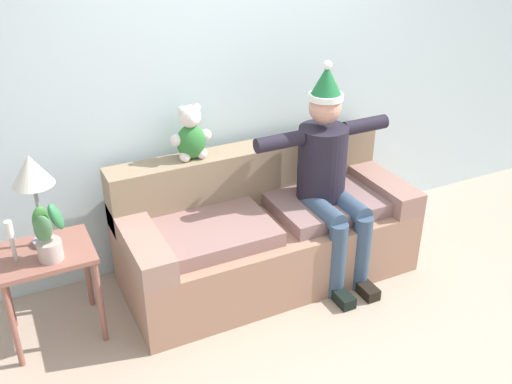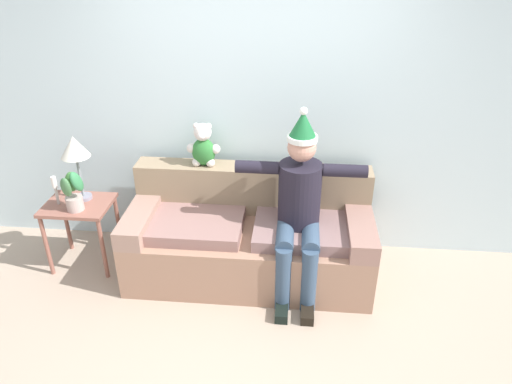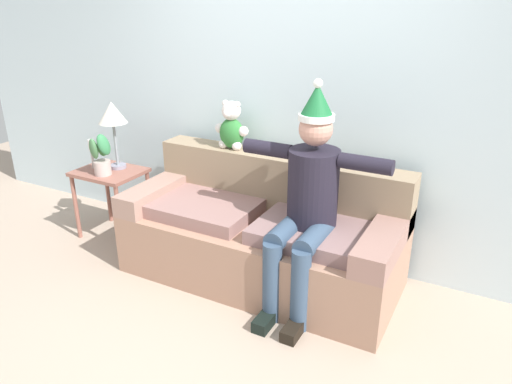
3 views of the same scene
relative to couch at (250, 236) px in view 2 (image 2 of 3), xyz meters
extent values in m
plane|color=tan|center=(0.00, -1.03, -0.35)|extent=(10.00, 10.00, 0.00)
cube|color=silver|center=(0.00, 0.52, 1.00)|extent=(7.00, 0.10, 2.70)
cube|color=#A17861|center=(0.00, -0.05, -0.12)|extent=(2.04, 0.88, 0.47)
cube|color=gray|center=(0.00, 0.27, 0.33)|extent=(2.04, 0.24, 0.42)
cube|color=#9F7B6D|center=(-0.91, -0.05, 0.20)|extent=(0.22, 0.88, 0.16)
cube|color=#9A7166|center=(0.91, -0.05, 0.20)|extent=(0.22, 0.88, 0.16)
cube|color=#926B66|center=(-0.46, -0.10, 0.17)|extent=(0.82, 0.62, 0.10)
cube|color=gray|center=(0.46, -0.10, 0.17)|extent=(0.82, 0.62, 0.10)
cylinder|color=#211D2A|center=(0.41, -0.07, 0.48)|extent=(0.34, 0.34, 0.52)
sphere|color=tan|center=(0.41, -0.07, 0.88)|extent=(0.22, 0.22, 0.22)
cylinder|color=white|center=(0.41, -0.07, 0.95)|extent=(0.23, 0.23, 0.04)
cone|color=#1B6734|center=(0.41, -0.07, 1.06)|extent=(0.21, 0.21, 0.20)
sphere|color=white|center=(0.41, -0.07, 1.16)|extent=(0.06, 0.06, 0.06)
cylinder|color=#374C66|center=(0.31, -0.27, 0.22)|extent=(0.14, 0.40, 0.14)
cylinder|color=#374C66|center=(0.31, -0.47, -0.07)|extent=(0.13, 0.13, 0.57)
cube|color=black|center=(0.31, -0.55, -0.31)|extent=(0.10, 0.24, 0.08)
cylinder|color=#374C66|center=(0.51, -0.27, 0.22)|extent=(0.14, 0.40, 0.14)
cylinder|color=#374C66|center=(0.51, -0.47, -0.07)|extent=(0.13, 0.13, 0.57)
cube|color=black|center=(0.51, -0.55, -0.31)|extent=(0.10, 0.24, 0.08)
cylinder|color=#211D2A|center=(0.07, -0.07, 0.70)|extent=(0.34, 0.10, 0.10)
cylinder|color=#211D2A|center=(0.75, -0.07, 0.70)|extent=(0.34, 0.10, 0.10)
ellipsoid|color=#2F7834|center=(-0.42, 0.27, 0.66)|extent=(0.20, 0.16, 0.24)
sphere|color=silver|center=(-0.42, 0.27, 0.84)|extent=(0.15, 0.15, 0.15)
sphere|color=silver|center=(-0.42, 0.21, 0.83)|extent=(0.07, 0.07, 0.07)
sphere|color=silver|center=(-0.47, 0.27, 0.89)|extent=(0.05, 0.05, 0.05)
sphere|color=silver|center=(-0.37, 0.27, 0.89)|extent=(0.05, 0.05, 0.05)
sphere|color=silver|center=(-0.53, 0.27, 0.69)|extent=(0.08, 0.08, 0.08)
sphere|color=silver|center=(-0.48, 0.24, 0.57)|extent=(0.08, 0.08, 0.08)
sphere|color=silver|center=(-0.32, 0.27, 0.69)|extent=(0.08, 0.08, 0.08)
sphere|color=silver|center=(-0.36, 0.24, 0.57)|extent=(0.08, 0.08, 0.08)
cube|color=#955C4E|center=(-1.48, -0.03, 0.25)|extent=(0.56, 0.45, 0.03)
cylinder|color=#955C4E|center=(-1.73, -0.22, -0.06)|extent=(0.04, 0.04, 0.58)
cylinder|color=#955C4E|center=(-1.23, -0.22, -0.06)|extent=(0.04, 0.04, 0.58)
cylinder|color=#955C4E|center=(-1.73, 0.16, -0.06)|extent=(0.04, 0.04, 0.58)
cylinder|color=#955C4E|center=(-1.23, 0.16, -0.06)|extent=(0.04, 0.04, 0.58)
cylinder|color=gray|center=(-1.46, 0.06, 0.28)|extent=(0.14, 0.14, 0.03)
cylinder|color=gray|center=(-1.46, 0.06, 0.48)|extent=(0.02, 0.02, 0.37)
cone|color=silver|center=(-1.46, 0.06, 0.76)|extent=(0.24, 0.24, 0.18)
cylinder|color=#BFA9A3|center=(-1.45, -0.13, 0.33)|extent=(0.14, 0.14, 0.12)
ellipsoid|color=#337A48|center=(-1.39, -0.14, 0.54)|extent=(0.13, 0.13, 0.20)
ellipsoid|color=#3E7E39|center=(-1.46, -0.08, 0.50)|extent=(0.13, 0.09, 0.19)
ellipsoid|color=#447748|center=(-1.47, -0.18, 0.50)|extent=(0.12, 0.12, 0.20)
cylinder|color=beige|center=(-1.64, -0.05, 0.35)|extent=(0.02, 0.02, 0.16)
cylinder|color=white|center=(-1.64, -0.05, 0.47)|extent=(0.04, 0.04, 0.10)
camera|label=1|loc=(-1.62, -3.17, 2.18)|focal=40.92mm
camera|label=2|loc=(0.37, -3.44, 2.31)|focal=33.76mm
camera|label=3|loc=(1.48, -2.90, 1.67)|focal=34.01mm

